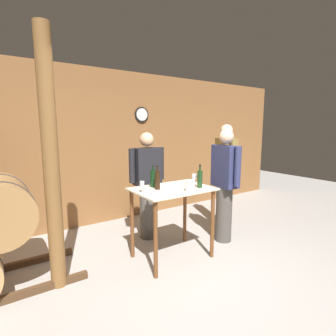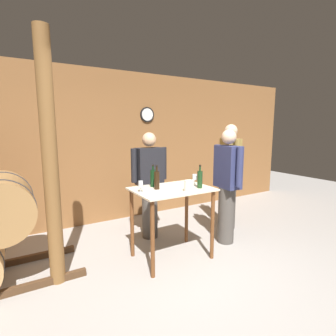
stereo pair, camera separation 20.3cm
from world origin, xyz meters
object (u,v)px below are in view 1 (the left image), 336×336
person_host (225,174)px  wine_bottle_left (153,178)px  ice_bucket (190,186)px  person_visitor_bearded (147,183)px  wine_bottle_center (200,178)px  wine_glass_near_center (194,177)px  person_visitor_with_scarf (225,183)px  wooden_post (51,163)px  wine_glass_near_left (142,185)px  wine_bottle_far_left (157,180)px

person_host → wine_bottle_left: bearing=-173.3°
ice_bucket → wine_bottle_left: bearing=119.5°
person_visitor_bearded → wine_bottle_center: bearing=-72.8°
wine_glass_near_center → person_visitor_with_scarf: person_visitor_with_scarf is taller
wine_bottle_center → person_visitor_with_scarf: 0.66m
wooden_post → ice_bucket: 1.58m
person_host → person_visitor_bearded: 1.36m
wooden_post → wine_bottle_left: (1.22, 0.03, -0.30)m
wine_glass_near_left → person_visitor_with_scarf: size_ratio=0.08×
wine_bottle_far_left → wine_glass_near_center: bearing=-7.7°
wine_glass_near_center → person_host: 1.10m
wine_glass_near_left → wine_glass_near_center: size_ratio=0.91×
wine_bottle_center → person_visitor_bearded: 0.95m
wine_bottle_center → person_visitor_with_scarf: person_visitor_with_scarf is taller
ice_bucket → person_host: 1.42m
wine_bottle_far_left → person_host: bearing=12.0°
wine_bottle_far_left → wine_glass_near_left: size_ratio=2.19×
ice_bucket → person_visitor_with_scarf: (0.85, 0.23, -0.12)m
wooden_post → wine_glass_near_left: bearing=-9.5°
wine_bottle_center → wine_glass_near_center: 0.15m
wooden_post → wine_glass_near_center: bearing=-6.4°
wine_bottle_far_left → wine_bottle_left: wine_bottle_far_left is taller
wine_glass_near_left → person_visitor_with_scarf: (1.37, -0.03, -0.15)m
wooden_post → person_visitor_with_scarf: size_ratio=1.61×
wine_glass_near_left → ice_bucket: 0.59m
person_visitor_bearded → wine_bottle_left: bearing=-111.7°
wine_glass_near_left → person_host: person_host is taller
wine_bottle_far_left → person_visitor_with_scarf: 1.14m
wine_bottle_left → wine_glass_near_center: wine_bottle_left is taller
ice_bucket → person_visitor_bearded: person_visitor_bearded is taller
wine_bottle_left → wine_glass_near_center: (0.51, -0.22, -0.01)m
wine_bottle_far_left → wine_glass_near_left: bearing=-170.8°
wine_bottle_left → person_visitor_with_scarf: person_visitor_with_scarf is taller
wine_bottle_far_left → wine_bottle_left: bearing=80.8°
wine_bottle_left → wine_glass_near_center: 0.56m
wine_bottle_center → person_host: person_host is taller
wooden_post → ice_bucket: bearing=-16.0°
wine_bottle_far_left → person_visitor_bearded: (0.23, 0.67, -0.20)m
wine_glass_near_left → wine_glass_near_center: wine_glass_near_center is taller
wooden_post → wine_bottle_far_left: size_ratio=8.82×
person_visitor_bearded → wine_glass_near_center: bearing=-67.7°
wine_bottle_far_left → wine_bottle_center: 0.55m
wooden_post → wine_glass_near_left: size_ratio=19.34×
wine_bottle_left → person_host: person_host is taller
wine_bottle_left → wine_bottle_center: (0.48, -0.37, 0.00)m
wine_bottle_center → wine_glass_near_left: 0.77m
wine_bottle_left → wine_bottle_center: 0.61m
wine_bottle_far_left → person_visitor_bearded: person_visitor_bearded is taller
person_visitor_with_scarf → person_visitor_bearded: size_ratio=1.03×
wine_bottle_left → person_visitor_bearded: bearing=68.3°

